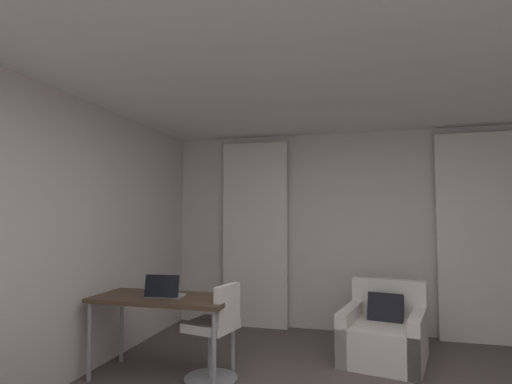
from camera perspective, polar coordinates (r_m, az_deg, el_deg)
The scene contains 9 objects.
wall_window at distance 5.52m, azimuth 14.19°, elevation -5.30°, with size 5.12×0.06×2.60m.
wall_left at distance 3.60m, azimuth -31.56°, elevation -5.98°, with size 0.06×6.12×2.60m.
ceiling at distance 2.73m, azimuth 12.97°, elevation 21.24°, with size 5.12×6.12×0.06m, color white.
curtain_left_panel at distance 5.58m, azimuth -0.16°, elevation -5.89°, with size 0.90×0.06×2.50m.
curtain_right_panel at distance 5.55m, azimuth 28.59°, elevation -5.49°, with size 0.90×0.06×2.50m.
armchair at distance 4.68m, azimuth 17.55°, elevation -18.52°, with size 0.95×1.01×0.79m.
desk at distance 4.06m, azimuth -12.85°, elevation -14.96°, with size 1.31×0.61×0.74m.
desk_chair at distance 3.92m, azimuth -5.78°, elevation -19.70°, with size 0.48×0.48×0.88m.
laptop at distance 3.97m, azimuth -12.68°, elevation -13.59°, with size 0.35×0.28×0.22m.
Camera 1 is at (0.07, -2.49, 1.49)m, focal length 28.55 mm.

